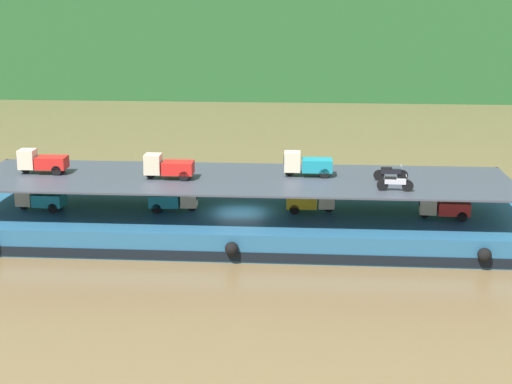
# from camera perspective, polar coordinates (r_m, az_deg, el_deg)

# --- Properties ---
(ground_plane) EXTENTS (400.00, 400.00, 0.00)m
(ground_plane) POSITION_cam_1_polar(r_m,az_deg,el_deg) (43.80, -1.18, -3.40)
(ground_plane) COLOR brown
(cargo_barge) EXTENTS (31.77, 9.27, 1.50)m
(cargo_barge) POSITION_cam_1_polar(r_m,az_deg,el_deg) (43.56, -1.18, -2.47)
(cargo_barge) COLOR #23567A
(cargo_barge) RESTS_ON ground
(cargo_rack) EXTENTS (30.17, 7.90, 2.00)m
(cargo_rack) POSITION_cam_1_polar(r_m,az_deg,el_deg) (42.88, -1.20, 0.98)
(cargo_rack) COLOR #383D47
(cargo_rack) RESTS_ON cargo_barge
(mini_truck_lower_stern) EXTENTS (2.79, 1.29, 1.38)m
(mini_truck_lower_stern) POSITION_cam_1_polar(r_m,az_deg,el_deg) (45.36, -15.82, -0.45)
(mini_truck_lower_stern) COLOR teal
(mini_truck_lower_stern) RESTS_ON cargo_barge
(mini_truck_lower_aft) EXTENTS (2.79, 1.28, 1.38)m
(mini_truck_lower_aft) POSITION_cam_1_polar(r_m,az_deg,el_deg) (43.70, -6.10, -0.53)
(mini_truck_lower_aft) COLOR teal
(mini_truck_lower_aft) RESTS_ON cargo_barge
(mini_truck_lower_mid) EXTENTS (2.78, 1.27, 1.38)m
(mini_truck_lower_mid) POSITION_cam_1_polar(r_m,az_deg,el_deg) (43.35, 4.16, -0.61)
(mini_truck_lower_mid) COLOR gold
(mini_truck_lower_mid) RESTS_ON cargo_barge
(mini_truck_lower_fore) EXTENTS (2.79, 1.29, 1.38)m
(mini_truck_lower_fore) POSITION_cam_1_polar(r_m,az_deg,el_deg) (43.21, 13.78, -1.04)
(mini_truck_lower_fore) COLOR red
(mini_truck_lower_fore) RESTS_ON cargo_barge
(mini_truck_upper_stern) EXTENTS (2.77, 1.26, 1.38)m
(mini_truck_upper_stern) POSITION_cam_1_polar(r_m,az_deg,el_deg) (45.54, -15.66, 2.21)
(mini_truck_upper_stern) COLOR red
(mini_truck_upper_stern) RESTS_ON cargo_rack
(mini_truck_upper_mid) EXTENTS (2.75, 1.22, 1.38)m
(mini_truck_upper_mid) POSITION_cam_1_polar(r_m,az_deg,el_deg) (42.81, -6.58, 1.90)
(mini_truck_upper_mid) COLOR red
(mini_truck_upper_mid) RESTS_ON cargo_rack
(mini_truck_upper_fore) EXTENTS (2.76, 1.24, 1.38)m
(mini_truck_upper_fore) POSITION_cam_1_polar(r_m,az_deg,el_deg) (43.28, 3.83, 2.10)
(mini_truck_upper_fore) COLOR teal
(mini_truck_upper_fore) RESTS_ON cargo_rack
(motorcycle_upper_port) EXTENTS (1.90, 0.55, 0.87)m
(motorcycle_upper_port) POSITION_cam_1_polar(r_m,az_deg,el_deg) (40.49, 10.31, 0.66)
(motorcycle_upper_port) COLOR black
(motorcycle_upper_port) RESTS_ON cargo_rack
(motorcycle_upper_centre) EXTENTS (1.90, 0.55, 0.87)m
(motorcycle_upper_centre) POSITION_cam_1_polar(r_m,az_deg,el_deg) (42.78, 9.99, 1.41)
(motorcycle_upper_centre) COLOR black
(motorcycle_upper_centre) RESTS_ON cargo_rack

